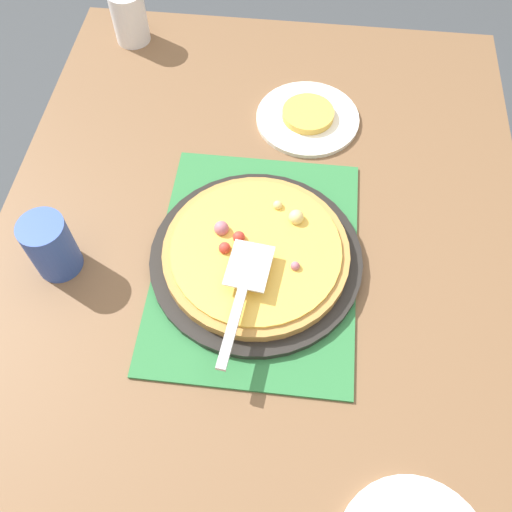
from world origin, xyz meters
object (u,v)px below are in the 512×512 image
(plate_far_right, at_px, (308,118))
(served_slice_right, at_px, (308,114))
(pizza, at_px, (256,252))
(cup_far, at_px, (129,17))
(cup_near, at_px, (51,246))
(pizza_pan, at_px, (256,258))
(pizza_server, at_px, (242,290))

(plate_far_right, relative_size, served_slice_right, 2.00)
(pizza, xyz_separation_m, plate_far_right, (-0.37, 0.07, -0.03))
(cup_far, bearing_deg, cup_near, 1.02)
(pizza_pan, height_order, cup_near, cup_near)
(served_slice_right, height_order, cup_far, cup_far)
(pizza, distance_m, plate_far_right, 0.37)
(pizza, bearing_deg, plate_far_right, 169.06)
(cup_near, height_order, pizza_server, cup_near)
(served_slice_right, bearing_deg, pizza_pan, -10.90)
(plate_far_right, relative_size, cup_far, 1.83)
(pizza_pan, distance_m, plate_far_right, 0.37)
(served_slice_right, relative_size, pizza_server, 0.47)
(served_slice_right, relative_size, cup_far, 0.92)
(cup_far, relative_size, pizza_server, 0.51)
(served_slice_right, bearing_deg, plate_far_right, 0.00)
(served_slice_right, bearing_deg, pizza, -10.94)
(cup_far, bearing_deg, plate_far_right, 62.65)
(pizza_server, bearing_deg, served_slice_right, 169.97)
(plate_far_right, relative_size, pizza_server, 0.94)
(pizza_pan, relative_size, served_slice_right, 3.45)
(served_slice_right, height_order, cup_near, cup_near)
(pizza, relative_size, served_slice_right, 3.00)
(cup_near, bearing_deg, pizza, 97.27)
(cup_near, xyz_separation_m, pizza_server, (0.05, 0.34, 0.01))
(pizza_pan, bearing_deg, pizza_server, -6.68)
(pizza_server, bearing_deg, pizza_pan, 173.32)
(served_slice_right, distance_m, cup_near, 0.59)
(pizza_pan, xyz_separation_m, served_slice_right, (-0.37, 0.07, 0.01))
(pizza, relative_size, cup_far, 2.75)
(pizza_pan, height_order, cup_far, cup_far)
(plate_far_right, height_order, served_slice_right, served_slice_right)
(cup_near, bearing_deg, pizza_pan, 97.13)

